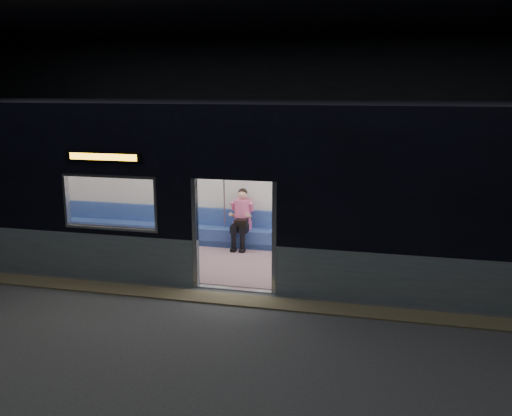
% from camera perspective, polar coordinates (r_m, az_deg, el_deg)
% --- Properties ---
extents(station_floor, '(24.00, 14.00, 0.01)m').
position_cam_1_polar(station_floor, '(9.13, -4.03, -10.95)').
color(station_floor, '#47494C').
rests_on(station_floor, ground).
extents(station_envelope, '(24.00, 14.00, 5.00)m').
position_cam_1_polar(station_envelope, '(8.36, -4.43, 12.73)').
color(station_envelope, black).
rests_on(station_envelope, station_floor).
extents(tactile_strip, '(22.80, 0.50, 0.03)m').
position_cam_1_polar(tactile_strip, '(9.61, -3.05, -9.56)').
color(tactile_strip, '#8C7F59').
rests_on(tactile_strip, station_floor).
extents(metro_car, '(18.00, 3.04, 3.35)m').
position_cam_1_polar(metro_car, '(10.96, -0.26, 3.25)').
color(metro_car, '#8FA1AA').
rests_on(metro_car, station_floor).
extents(passenger, '(0.43, 0.69, 1.35)m').
position_cam_1_polar(passenger, '(12.25, -1.50, -0.75)').
color(passenger, black).
rests_on(passenger, metro_car).
extents(handbag, '(0.34, 0.32, 0.14)m').
position_cam_1_polar(handbag, '(12.06, -1.57, -1.53)').
color(handbag, black).
rests_on(handbag, passenger).
extents(transit_map, '(0.89, 0.03, 0.58)m').
position_cam_1_polar(transit_map, '(12.04, 14.16, 1.76)').
color(transit_map, white).
rests_on(transit_map, metro_car).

